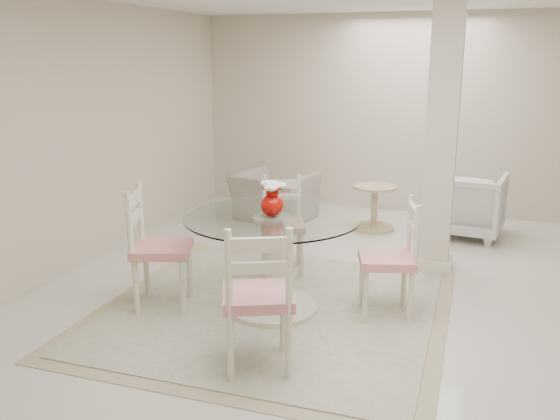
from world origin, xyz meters
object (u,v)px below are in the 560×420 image
(recliner_taupe, at_px, (274,197))
(side_table, at_px, (374,209))
(red_vase, at_px, (272,199))
(dining_chair_west, at_px, (153,239))
(dining_chair_east, at_px, (396,250))
(dining_chair_south, at_px, (258,288))
(column, at_px, (441,137))
(armchair_white, at_px, (467,204))
(dining_table, at_px, (272,264))
(dining_chair_north, at_px, (282,217))

(recliner_taupe, height_order, side_table, recliner_taupe)
(red_vase, distance_m, dining_chair_west, 1.09)
(dining_chair_east, height_order, dining_chair_south, dining_chair_south)
(dining_chair_west, relative_size, dining_chair_south, 1.00)
(dining_chair_east, relative_size, dining_chair_south, 0.93)
(column, height_order, dining_chair_east, column)
(column, xyz_separation_m, armchair_white, (0.28, 1.28, -0.96))
(dining_chair_east, distance_m, recliner_taupe, 3.21)
(recliner_taupe, relative_size, side_table, 1.73)
(side_table, bearing_deg, dining_chair_west, -114.93)
(red_vase, relative_size, dining_chair_south, 0.25)
(dining_chair_west, distance_m, side_table, 3.33)
(dining_chair_east, relative_size, side_table, 1.96)
(armchair_white, bearing_deg, side_table, 14.50)
(column, bearing_deg, dining_table, -127.28)
(dining_chair_north, xyz_separation_m, dining_chair_south, (0.49, -1.99, 0.06))
(dining_chair_north, bearing_deg, dining_chair_east, -52.54)
(dining_chair_north, bearing_deg, side_table, 49.17)
(dining_table, bearing_deg, dining_chair_south, -76.13)
(dining_table, relative_size, dining_chair_north, 1.38)
(dining_table, height_order, recliner_taupe, dining_table)
(dining_table, height_order, dining_chair_west, dining_chair_west)
(armchair_white, bearing_deg, dining_table, 70.71)
(side_table, bearing_deg, dining_table, -98.15)
(column, relative_size, dining_chair_south, 2.27)
(dining_table, relative_size, dining_chair_west, 1.24)
(dining_chair_south, bearing_deg, column, -134.03)
(dining_table, distance_m, dining_chair_north, 1.03)
(dining_chair_south, relative_size, recliner_taupe, 1.21)
(recliner_taupe, bearing_deg, red_vase, 121.29)
(recliner_taupe, bearing_deg, dining_chair_south, 119.97)
(red_vase, distance_m, armchair_white, 3.30)
(red_vase, xyz_separation_m, dining_chair_west, (-1.00, -0.24, -0.37))
(dining_table, distance_m, red_vase, 0.56)
(column, distance_m, side_table, 1.79)
(dining_chair_south, relative_size, armchair_white, 1.39)
(column, relative_size, dining_chair_north, 2.53)
(red_vase, xyz_separation_m, side_table, (0.39, 2.76, -0.73))
(red_vase, xyz_separation_m, dining_chair_south, (0.24, -1.00, -0.37))
(dining_table, height_order, dining_chair_east, dining_chair_east)
(red_vase, height_order, dining_chair_west, dining_chair_west)
(dining_chair_east, height_order, armchair_white, dining_chair_east)
(column, relative_size, dining_table, 1.84)
(recliner_taupe, bearing_deg, dining_table, 121.27)
(column, height_order, dining_chair_west, column)
(dining_chair_east, xyz_separation_m, dining_chair_west, (-1.99, -0.47, 0.04))
(dining_chair_north, bearing_deg, armchair_white, 26.28)
(red_vase, relative_size, side_table, 0.53)
(dining_table, bearing_deg, recliner_taupe, 108.88)
(dining_chair_north, xyz_separation_m, dining_chair_west, (-0.76, -1.23, 0.06))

